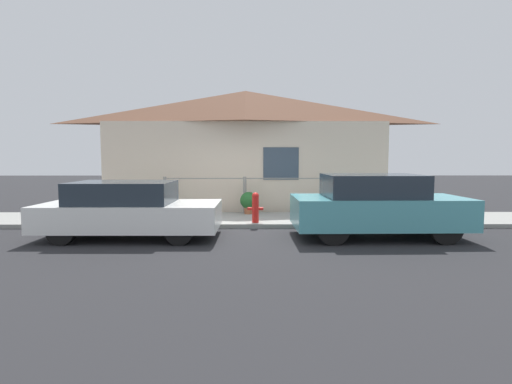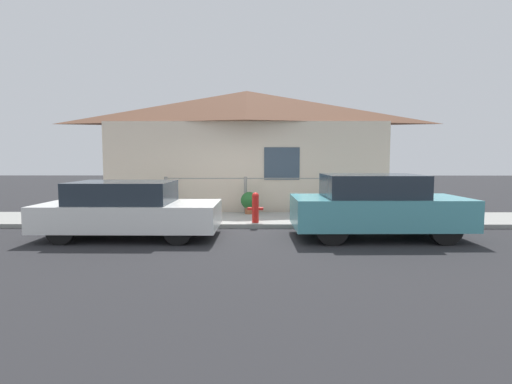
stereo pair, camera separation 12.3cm
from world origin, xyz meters
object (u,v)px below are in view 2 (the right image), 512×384
object	(u,v)px
car_left	(129,209)
fire_hydrant	(255,207)
car_right	(376,206)
potted_plant_near_hydrant	(249,201)
potted_plant_by_fence	(154,203)

from	to	relation	value
car_left	fire_hydrant	world-z (taller)	car_left
car_right	potted_plant_near_hydrant	world-z (taller)	car_right
car_right	potted_plant_by_fence	bearing A→B (deg)	154.93
car_left	fire_hydrant	xyz separation A→B (m)	(2.80, 1.38, -0.11)
car_right	potted_plant_near_hydrant	bearing A→B (deg)	132.86
car_right	potted_plant_by_fence	xyz separation A→B (m)	(-5.60, 2.51, -0.23)
potted_plant_near_hydrant	potted_plant_by_fence	bearing A→B (deg)	-169.61
car_left	fire_hydrant	distance (m)	3.13
car_left	fire_hydrant	size ratio (longest dim) A/B	4.98
car_right	potted_plant_by_fence	distance (m)	6.14
fire_hydrant	potted_plant_by_fence	xyz separation A→B (m)	(-2.91, 1.13, -0.04)
potted_plant_near_hydrant	car_right	bearing A→B (deg)	-46.18
potted_plant_near_hydrant	potted_plant_by_fence	xyz separation A→B (m)	(-2.72, -0.50, -0.00)
car_left	fire_hydrant	bearing A→B (deg)	26.52
car_right	potted_plant_near_hydrant	distance (m)	4.17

